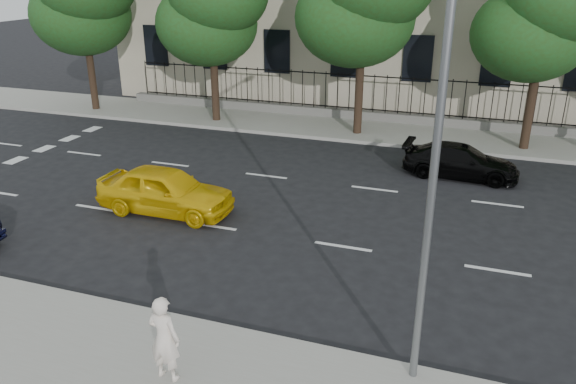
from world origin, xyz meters
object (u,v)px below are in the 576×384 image
(street_light, at_px, (443,101))
(woman_near, at_px, (164,338))
(yellow_taxi, at_px, (165,190))
(black_sedan, at_px, (461,161))

(street_light, bearing_deg, woman_near, -154.10)
(yellow_taxi, relative_size, woman_near, 2.51)
(street_light, relative_size, black_sedan, 1.97)
(street_light, height_order, black_sedan, street_light)
(street_light, relative_size, woman_near, 4.75)
(black_sedan, height_order, woman_near, woman_near)
(yellow_taxi, distance_m, black_sedan, 10.50)
(yellow_taxi, xyz_separation_m, black_sedan, (8.43, 6.26, -0.13))
(woman_near, bearing_deg, black_sedan, -104.08)
(black_sedan, bearing_deg, woman_near, 164.42)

